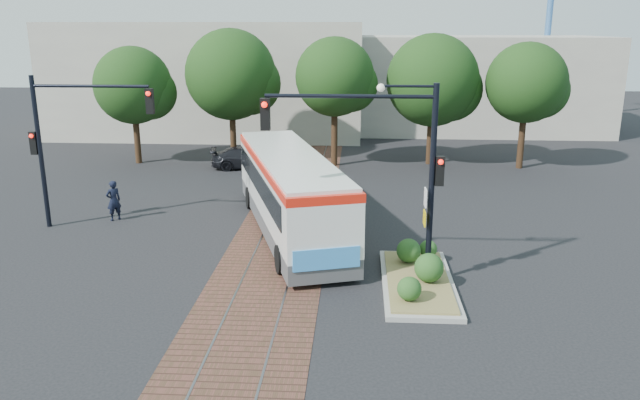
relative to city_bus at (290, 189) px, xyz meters
The scene contains 10 objects.
ground 4.36m from the city_bus, 93.83° to the right, with size 120.00×120.00×0.00m, color black.
trackbed 1.73m from the city_bus, behind, with size 3.60×40.00×0.02m.
tree_row 12.84m from the city_bus, 85.66° to the left, with size 26.40×5.60×7.67m.
warehouses 24.84m from the city_bus, 91.84° to the left, with size 40.00×13.00×8.00m.
city_bus is the anchor object (origin of this frame).
traffic_island 6.83m from the city_bus, 47.12° to the right, with size 2.20×5.20×1.13m.
signal_pole_main 6.49m from the city_bus, 53.24° to the right, with size 5.49×0.46×6.00m.
signal_pole_left 8.90m from the city_bus, behind, with size 4.99×0.34×6.00m.
officer 7.55m from the city_bus, behind, with size 0.61×0.40×1.68m, color black.
parked_car 11.63m from the city_bus, 108.14° to the left, with size 1.68×4.13×1.20m, color black.
Camera 1 is at (2.88, -19.15, 7.83)m, focal length 35.00 mm.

